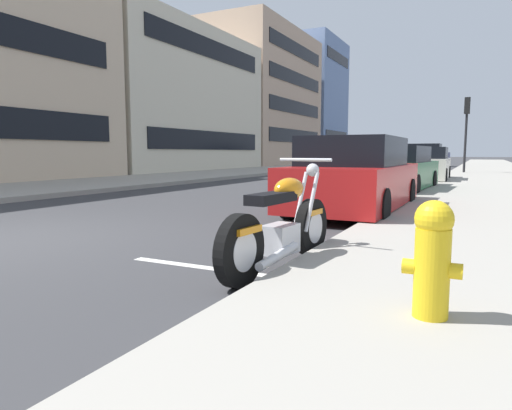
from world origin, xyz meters
The scene contains 13 objects.
sidewalk_near_curb centered at (12.00, -6.43, 0.07)m, with size 120.00×4.40×0.14m, color gray.
sidewalk_far_curb centered at (12.00, 6.63, 0.07)m, with size 120.00×5.00×0.14m, color gray.
parking_stall_stripe centered at (0.00, -3.53, 0.00)m, with size 0.12×2.20×0.01m, color silver.
parked_motorcycle centered at (0.32, -4.06, 0.44)m, with size 2.15×0.62×1.13m.
parked_car_mid_block centered at (5.01, -3.62, 0.71)m, with size 4.45×1.84×1.49m.
parked_car_at_intersection centered at (10.13, -3.57, 0.67)m, with size 4.61×1.97×1.37m.
parked_car_far_down_curb centered at (15.50, -3.74, 0.67)m, with size 4.05×1.95×1.40m.
crossing_truck centered at (37.81, -0.88, 1.00)m, with size 2.17×4.90×1.94m.
fire_hydrant centered at (-0.86, -5.60, 0.54)m, with size 0.24×0.36×0.76m.
traffic_signal_near_corner centered at (22.70, -4.99, 2.97)m, with size 0.36×0.28×3.92m.
townhouse_far_uphill centered at (19.68, 13.37, 4.34)m, with size 13.95×8.96×8.69m.
townhouse_behind_pole centered at (33.69, 14.57, 5.94)m, with size 13.53×11.37×11.88m.
townhouse_mid_block centered at (46.05, 14.35, 6.85)m, with size 9.41×10.92×13.71m.
Camera 1 is at (-3.88, -5.85, 1.19)m, focal length 31.82 mm.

